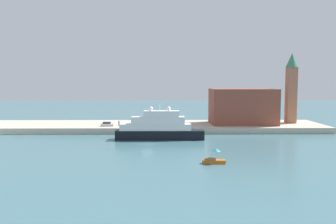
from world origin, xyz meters
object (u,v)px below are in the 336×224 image
at_px(large_yacht, 159,128).
at_px(harbor_building, 242,106).
at_px(person_figure, 119,123).
at_px(small_motorboat, 214,159).
at_px(bell_tower, 291,85).
at_px(mooring_bollard, 152,127).
at_px(parked_car, 107,124).

xyz_separation_m(large_yacht, harbor_building, (26.82, 19.72, 4.39)).
bearing_deg(large_yacht, person_figure, 130.19).
xyz_separation_m(small_motorboat, bell_tower, (32.40, 49.23, 13.40)).
relative_size(large_yacht, mooring_bollard, 34.64).
relative_size(small_motorboat, bell_tower, 0.19).
distance_m(harbor_building, bell_tower, 18.00).
bearing_deg(harbor_building, bell_tower, 7.38).
bearing_deg(person_figure, mooring_bollard, -23.83).
relative_size(small_motorboat, person_figure, 2.59).
xyz_separation_m(person_figure, mooring_bollard, (10.45, -4.61, -0.43)).
height_order(bell_tower, parked_car, bell_tower).
height_order(small_motorboat, mooring_bollard, small_motorboat).
xyz_separation_m(small_motorboat, parked_car, (-26.80, 41.29, 1.40)).
xyz_separation_m(small_motorboat, mooring_bollard, (-12.94, 37.54, 1.17)).
bearing_deg(small_motorboat, large_yacht, 111.71).
bearing_deg(harbor_building, large_yacht, -143.67).
height_order(harbor_building, parked_car, harbor_building).
relative_size(harbor_building, parked_car, 5.19).
relative_size(small_motorboat, mooring_bollard, 6.35).
distance_m(large_yacht, bell_tower, 49.80).
relative_size(bell_tower, person_figure, 13.76).
xyz_separation_m(small_motorboat, person_figure, (-23.39, 42.15, 1.60)).
xyz_separation_m(bell_tower, parked_car, (-59.20, -7.94, -12.01)).
relative_size(large_yacht, person_figure, 14.12).
bearing_deg(large_yacht, harbor_building, 36.33).
height_order(large_yacht, harbor_building, harbor_building).
bearing_deg(person_figure, large_yacht, -49.81).
bearing_deg(small_motorboat, parked_car, 122.98).
bearing_deg(bell_tower, small_motorboat, -123.35).
height_order(small_motorboat, person_figure, person_figure).
bearing_deg(large_yacht, small_motorboat, -68.29).
xyz_separation_m(large_yacht, small_motorboat, (10.90, -27.37, -2.10)).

